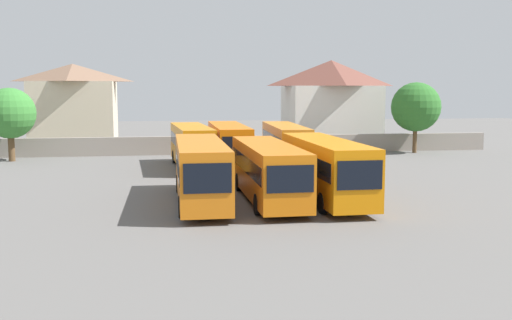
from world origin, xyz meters
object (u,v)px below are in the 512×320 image
object	(u,v)px
bus_2	(268,169)
tree_behind_wall	(10,114)
bus_3	(325,166)
bus_1	(201,168)
tree_left_of_lot	(416,107)
house_terrace_left	(74,105)
bus_4	(192,144)
house_terrace_centre	(331,102)
bus_6	(285,143)
bus_5	(229,143)

from	to	relation	value
bus_2	tree_behind_wall	size ratio (longest dim) A/B	1.81
bus_2	bus_3	distance (m)	3.35
bus_1	tree_left_of_lot	xyz separation A→B (m)	(23.06, 23.04, 2.63)
bus_1	house_terrace_left	distance (m)	35.63
bus_3	tree_left_of_lot	xyz separation A→B (m)	(15.88, 23.20, 2.62)
house_terrace_left	bus_4	bearing A→B (deg)	-57.38
bus_4	house_terrace_centre	xyz separation A→B (m)	(16.71, 17.31, 2.98)
bus_1	tree_left_of_lot	bearing A→B (deg)	135.35
bus_1	bus_6	size ratio (longest dim) A/B	0.97
house_terrace_left	tree_behind_wall	world-z (taller)	house_terrace_left
bus_6	tree_left_of_lot	xyz separation A→B (m)	(15.05, 8.01, 2.66)
bus_2	bus_5	world-z (taller)	bus_5
bus_2	tree_left_of_lot	size ratio (longest dim) A/B	1.66
bus_2	bus_4	world-z (taller)	bus_4
bus_3	bus_5	size ratio (longest dim) A/B	0.99
bus_6	bus_3	bearing A→B (deg)	-0.41
house_terrace_left	tree_left_of_lot	xyz separation A→B (m)	(34.70, -10.53, -0.02)
bus_1	bus_2	bearing A→B (deg)	90.92
bus_2	bus_5	bearing A→B (deg)	-178.22
bus_3	bus_6	distance (m)	15.20
house_terrace_left	bus_5	bearing A→B (deg)	-51.01
bus_1	house_terrace_left	bearing A→B (deg)	-160.51
bus_6	house_terrace_centre	size ratio (longest dim) A/B	1.14
bus_2	tree_behind_wall	distance (m)	29.36
bus_4	house_terrace_centre	distance (m)	24.24
bus_6	tree_left_of_lot	world-z (taller)	tree_left_of_lot
bus_3	bus_6	xyz separation A→B (m)	(0.83, 15.18, -0.04)
bus_6	house_terrace_centre	bearing A→B (deg)	155.46
bus_6	house_terrace_left	bearing A→B (deg)	-130.63
bus_5	bus_6	xyz separation A→B (m)	(4.73, -0.13, -0.03)
bus_1	bus_2	xyz separation A→B (m)	(3.83, 0.04, -0.11)
bus_6	house_terrace_left	size ratio (longest dim) A/B	1.30
bus_2	bus_4	distance (m)	15.43
bus_3	house_terrace_left	bearing A→B (deg)	-151.35
bus_2	bus_3	world-z (taller)	bus_3
bus_3	bus_5	xyz separation A→B (m)	(-3.90, 15.31, -0.00)
bus_5	house_terrace_left	bearing A→B (deg)	-140.79
bus_3	bus_4	bearing A→B (deg)	-155.91
bus_6	tree_behind_wall	distance (m)	24.60
bus_3	tree_left_of_lot	size ratio (longest dim) A/B	1.66
tree_left_of_lot	house_terrace_left	bearing A→B (deg)	163.11
house_terrace_left	house_terrace_centre	xyz separation A→B (m)	(28.57, -1.22, 0.30)
bus_4	bus_6	size ratio (longest dim) A/B	0.94
tree_behind_wall	bus_2	bearing A→B (deg)	-48.76
house_terrace_left	tree_left_of_lot	size ratio (longest dim) A/B	1.30
house_terrace_centre	tree_left_of_lot	size ratio (longest dim) A/B	1.49
bus_1	bus_3	xyz separation A→B (m)	(7.18, -0.15, 0.00)
bus_2	bus_4	bearing A→B (deg)	-166.82
tree_behind_wall	bus_3	bearing A→B (deg)	-44.44
bus_1	tree_behind_wall	size ratio (longest dim) A/B	1.79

